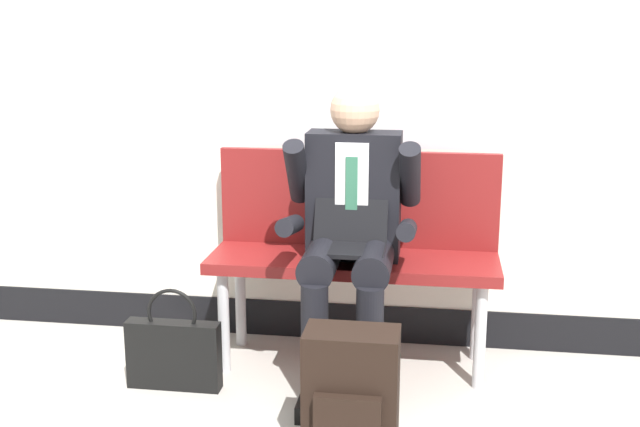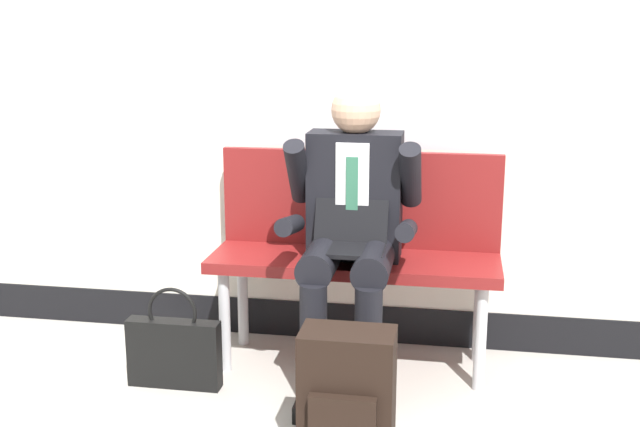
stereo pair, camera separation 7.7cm
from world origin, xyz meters
TOP-DOWN VIEW (x-y plane):
  - ground_plane at (0.00, 0.00)m, footprint 18.00×18.00m
  - station_wall at (0.00, 0.78)m, footprint 6.18×0.14m
  - bench_with_person at (0.24, 0.51)m, footprint 1.27×0.42m
  - person_seated at (0.24, 0.30)m, footprint 0.57×0.70m
  - backpack at (0.32, -0.35)m, footprint 0.33×0.23m
  - handbag at (-0.48, 0.09)m, footprint 0.40×0.08m

SIDE VIEW (x-z plane):
  - ground_plane at x=0.00m, z-range 0.00..0.00m
  - handbag at x=-0.48m, z-range -0.06..0.38m
  - backpack at x=0.32m, z-range 0.00..0.47m
  - bench_with_person at x=0.24m, z-range 0.09..1.04m
  - person_seated at x=0.24m, z-range 0.05..1.31m
  - station_wall at x=0.00m, z-range -0.01..2.69m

